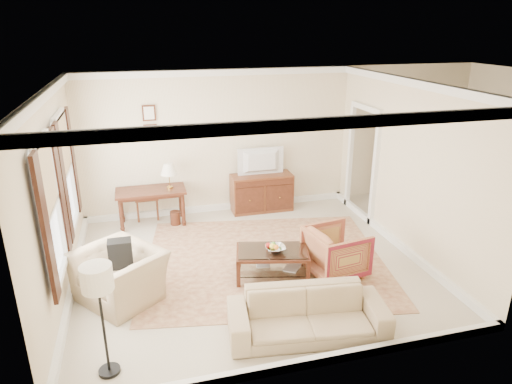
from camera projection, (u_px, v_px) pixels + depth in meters
name	position (u px, v px, depth m)	size (l,w,h in m)	color
room_shell	(248.00, 115.00, 6.60)	(5.51, 5.01, 2.91)	beige
annex_bedroom	(445.00, 196.00, 9.47)	(3.00, 2.70, 2.90)	beige
window_front	(51.00, 210.00, 5.63)	(0.12, 1.56, 1.80)	#CCB284
window_rear	(66.00, 172.00, 7.08)	(0.12, 1.56, 1.80)	#CCB284
doorway	(362.00, 164.00, 9.10)	(0.10, 1.12, 2.25)	white
rug	(265.00, 260.00, 7.60)	(3.89, 3.33, 0.01)	brown
writing_desk	(151.00, 195.00, 8.78)	(1.31, 0.66, 0.72)	#4E2416
desk_chair	(146.00, 193.00, 9.11)	(0.45, 0.45, 1.05)	brown
desk_lamp	(169.00, 176.00, 8.74)	(0.32, 0.32, 0.50)	silver
framed_prints	(150.00, 122.00, 8.70)	(0.25, 0.04, 0.68)	#4E2416
sideboard	(262.00, 192.00, 9.54)	(1.27, 0.49, 0.78)	brown
tv	(262.00, 154.00, 9.23)	(0.92, 0.53, 0.12)	black
coffee_table	(272.00, 256.00, 7.00)	(1.22, 0.88, 0.47)	#4E2416
fruit_bowl	(275.00, 248.00, 6.91)	(0.42, 0.42, 0.10)	silver
book_a	(256.00, 263.00, 7.15)	(0.28, 0.04, 0.38)	brown
book_b	(286.00, 266.00, 7.07)	(0.28, 0.03, 0.38)	brown
striped_armchair	(336.00, 250.00, 7.06)	(0.82, 0.77, 0.85)	maroon
club_armchair	(120.00, 267.00, 6.42)	(1.12, 0.73, 0.98)	tan
backpack	(120.00, 252.00, 6.33)	(0.32, 0.22, 0.40)	black
sofa	(308.00, 308.00, 5.67)	(1.98, 0.58, 0.77)	tan
floor_lamp	(98.00, 286.00, 4.78)	(0.34, 0.34, 1.37)	black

